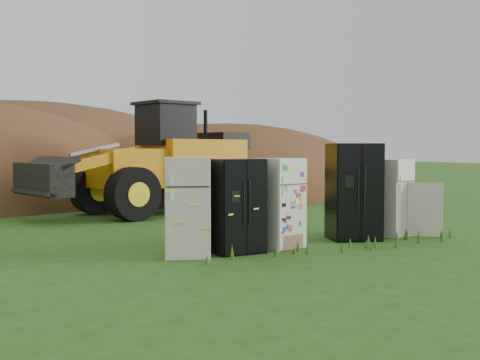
{
  "coord_description": "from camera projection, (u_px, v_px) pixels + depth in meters",
  "views": [
    {
      "loc": [
        -7.13,
        -9.12,
        1.86
      ],
      "look_at": [
        -0.19,
        2.0,
        1.17
      ],
      "focal_mm": 45.0,
      "sensor_mm": 36.0,
      "label": 1
    }
  ],
  "objects": [
    {
      "name": "fridge_black_side",
      "position": [
        236.0,
        206.0,
        10.69
      ],
      "size": [
        0.91,
        0.74,
        1.68
      ],
      "primitive_type": null,
      "rotation": [
        0.0,
        0.0,
        -0.05
      ],
      "color": "black",
      "rests_on": "ground"
    },
    {
      "name": "ground",
      "position": [
        303.0,
        245.0,
        11.59
      ],
      "size": [
        120.0,
        120.0,
        0.0
      ],
      "primitive_type": "plane",
      "color": "#285115",
      "rests_on": "ground"
    },
    {
      "name": "fridge_leftmost",
      "position": [
        187.0,
        207.0,
        10.26
      ],
      "size": [
        0.99,
        0.97,
        1.71
      ],
      "primitive_type": null,
      "rotation": [
        0.0,
        0.0,
        -0.43
      ],
      "color": "beige",
      "rests_on": "ground"
    },
    {
      "name": "wheel_loader",
      "position": [
        142.0,
        158.0,
        16.77
      ],
      "size": [
        6.93,
        3.65,
        3.19
      ],
      "primitive_type": null,
      "rotation": [
        0.0,
        0.0,
        0.15
      ],
      "color": "#CB710D",
      "rests_on": "ground"
    },
    {
      "name": "dirt_mound_back",
      "position": [
        27.0,
        190.0,
        26.9
      ],
      "size": [
        20.35,
        13.57,
        7.95
      ],
      "primitive_type": "ellipsoid",
      "color": "#4C3518",
      "rests_on": "ground"
    },
    {
      "name": "fridge_sticker",
      "position": [
        279.0,
        203.0,
        11.25
      ],
      "size": [
        0.85,
        0.81,
        1.68
      ],
      "primitive_type": null,
      "rotation": [
        0.0,
        0.0,
        0.17
      ],
      "color": "silver",
      "rests_on": "ground"
    },
    {
      "name": "fridge_black_right",
      "position": [
        354.0,
        192.0,
        12.24
      ],
      "size": [
        1.23,
        1.14,
        1.96
      ],
      "primitive_type": null,
      "rotation": [
        0.0,
        0.0,
        -0.4
      ],
      "color": "black",
      "rests_on": "ground"
    },
    {
      "name": "fridge_open_door",
      "position": [
        391.0,
        197.0,
        12.84
      ],
      "size": [
        0.89,
        0.85,
        1.63
      ],
      "primitive_type": null,
      "rotation": [
        0.0,
        0.0,
        0.25
      ],
      "color": "beige",
      "rests_on": "ground"
    },
    {
      "name": "dirt_mound_right",
      "position": [
        229.0,
        195.0,
        24.08
      ],
      "size": [
        13.97,
        10.25,
        5.73
      ],
      "primitive_type": "ellipsoid",
      "color": "#4C3518",
      "rests_on": "ground"
    }
  ]
}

